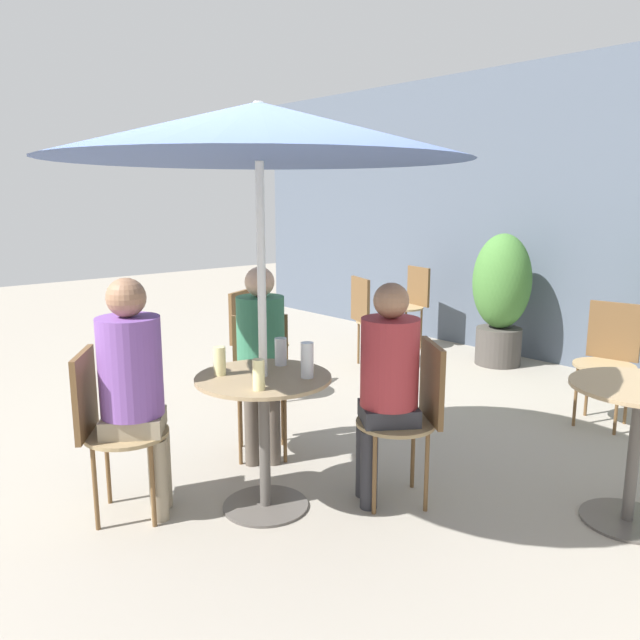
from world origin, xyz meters
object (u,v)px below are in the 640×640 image
(bistro_chair_1, at_px, (261,371))
(cafe_table_near, at_px, (264,415))
(bistro_chair_0, at_px, (413,407))
(bistro_chair_4, at_px, (609,351))
(umbrella, at_px, (259,132))
(cafe_table_far, at_px, (636,428))
(bistro_chair_5, at_px, (369,313))
(bistro_chair_6, at_px, (411,299))
(seated_person_0, at_px, (387,374))
(beer_glass_3, at_px, (281,352))
(potted_plant_0, at_px, (501,294))
(beer_glass_2, at_px, (307,360))
(seated_person_1, at_px, (261,346))
(bistro_chair_2, at_px, (106,418))
(beer_glass_0, at_px, (220,361))
(bistro_chair_3, at_px, (252,333))
(seated_person_2, at_px, (134,377))
(beer_glass_1, at_px, (259,375))

(bistro_chair_1, bearing_deg, cafe_table_near, -90.00)
(bistro_chair_0, height_order, bistro_chair_4, same)
(bistro_chair_4, xyz_separation_m, umbrella, (-0.62, -2.73, 1.44))
(cafe_table_far, xyz_separation_m, bistro_chair_1, (-2.06, -0.86, 0.03))
(cafe_table_far, xyz_separation_m, bistro_chair_5, (-3.03, 1.16, 0.03))
(bistro_chair_4, bearing_deg, bistro_chair_6, 154.17)
(bistro_chair_0, distance_m, bistro_chair_5, 2.79)
(seated_person_0, height_order, beer_glass_3, seated_person_0)
(cafe_table_near, xyz_separation_m, beer_glass_3, (-0.11, 0.21, 0.29))
(bistro_chair_0, bearing_deg, potted_plant_0, 149.38)
(seated_person_0, distance_m, beer_glass_2, 0.45)
(bistro_chair_5, bearing_deg, seated_person_1, 137.30)
(cafe_table_near, xyz_separation_m, bistro_chair_2, (-0.47, -0.67, 0.01))
(cafe_table_near, distance_m, bistro_chair_6, 3.97)
(bistro_chair_1, height_order, bistro_chair_5, same)
(bistro_chair_6, height_order, beer_glass_3, beer_glass_3)
(cafe_table_far, xyz_separation_m, beer_glass_3, (-1.50, -1.13, 0.31))
(bistro_chair_2, relative_size, seated_person_0, 0.73)
(bistro_chair_0, relative_size, umbrella, 0.42)
(bistro_chair_5, bearing_deg, beer_glass_0, 138.88)
(bistro_chair_1, height_order, potted_plant_0, potted_plant_0)
(cafe_table_near, height_order, bistro_chair_5, bistro_chair_5)
(beer_glass_3, bearing_deg, seated_person_1, 157.76)
(cafe_table_near, distance_m, bistro_chair_2, 0.82)
(bistro_chair_6, bearing_deg, seated_person_1, -53.49)
(beer_glass_2, relative_size, beer_glass_3, 1.21)
(cafe_table_near, distance_m, bistro_chair_0, 0.82)
(bistro_chair_3, height_order, seated_person_0, seated_person_0)
(seated_person_2, relative_size, umbrella, 0.60)
(beer_glass_0, distance_m, beer_glass_2, 0.47)
(seated_person_1, relative_size, seated_person_2, 0.98)
(bistro_chair_6, bearing_deg, bistro_chair_0, -37.02)
(beer_glass_3, xyz_separation_m, potted_plant_0, (-0.73, 3.35, -0.11))
(bistro_chair_4, height_order, beer_glass_3, beer_glass_3)
(bistro_chair_2, height_order, bistro_chair_4, same)
(cafe_table_near, distance_m, beer_glass_3, 0.38)
(bistro_chair_3, bearing_deg, cafe_table_far, -110.80)
(seated_person_1, bearing_deg, bistro_chair_4, 8.41)
(seated_person_0, xyz_separation_m, umbrella, (-0.38, -0.55, 1.25))
(bistro_chair_2, bearing_deg, cafe_table_near, -90.00)
(umbrella, bearing_deg, beer_glass_2, 42.29)
(beer_glass_2, bearing_deg, bistro_chair_5, 127.83)
(cafe_table_far, distance_m, bistro_chair_2, 2.73)
(bistro_chair_0, height_order, umbrella, umbrella)
(bistro_chair_1, relative_size, bistro_chair_3, 1.00)
(bistro_chair_4, xyz_separation_m, beer_glass_2, (-0.45, -2.57, 0.30))
(beer_glass_3, bearing_deg, potted_plant_0, 102.24)
(bistro_chair_0, xyz_separation_m, bistro_chair_4, (0.15, 2.05, 0.00))
(beer_glass_1, xyz_separation_m, potted_plant_0, (-1.02, 3.71, -0.11))
(cafe_table_far, bearing_deg, beer_glass_1, -129.15)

